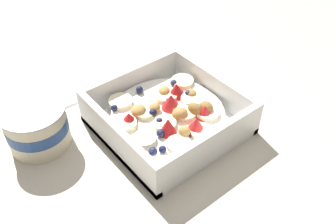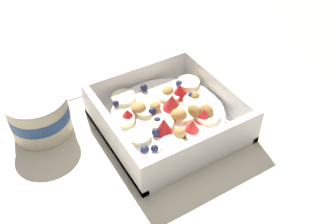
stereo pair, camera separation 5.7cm
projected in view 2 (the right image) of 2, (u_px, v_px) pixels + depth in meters
ground_plane at (164, 134)px, 0.57m from camera, size 2.40×2.40×0.00m
fruit_bowl at (169, 117)px, 0.57m from camera, size 0.20×0.20×0.06m
spoon at (85, 93)px, 0.64m from camera, size 0.04×0.17×0.01m
yogurt_cup at (39, 114)px, 0.56m from camera, size 0.09×0.09×0.07m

